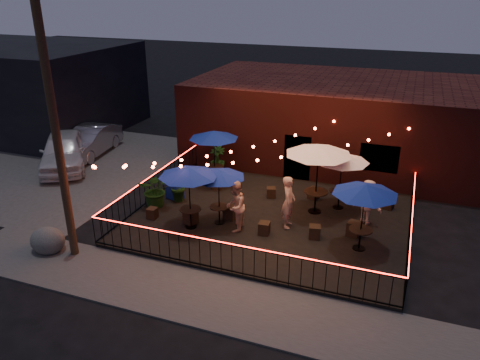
% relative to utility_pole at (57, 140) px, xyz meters
% --- Properties ---
extents(ground, '(110.00, 110.00, 0.00)m').
position_rel_utility_pole_xyz_m(ground, '(5.40, 2.60, -4.00)').
color(ground, black).
rests_on(ground, ground).
extents(patio, '(10.00, 8.00, 0.15)m').
position_rel_utility_pole_xyz_m(patio, '(5.40, 4.60, -3.92)').
color(patio, black).
rests_on(patio, ground).
extents(sidewalk, '(18.00, 2.50, 0.05)m').
position_rel_utility_pole_xyz_m(sidewalk, '(5.40, -0.65, -3.98)').
color(sidewalk, '#45423F').
rests_on(sidewalk, ground).
extents(parking_lot, '(11.00, 12.00, 0.02)m').
position_rel_utility_pole_xyz_m(parking_lot, '(-6.60, 6.60, -3.99)').
color(parking_lot, '#45423F').
rests_on(parking_lot, ground).
extents(brick_building, '(14.00, 8.00, 4.00)m').
position_rel_utility_pole_xyz_m(brick_building, '(6.40, 12.59, -2.00)').
color(brick_building, '#3E1411').
rests_on(brick_building, ground).
extents(background_building, '(12.00, 9.00, 5.00)m').
position_rel_utility_pole_xyz_m(background_building, '(-12.60, 11.60, -1.50)').
color(background_building, black).
rests_on(background_building, ground).
extents(utility_pole, '(0.26, 0.26, 8.00)m').
position_rel_utility_pole_xyz_m(utility_pole, '(0.00, 0.00, 0.00)').
color(utility_pole, '#342815').
rests_on(utility_pole, ground).
extents(fence_front, '(10.00, 0.04, 1.04)m').
position_rel_utility_pole_xyz_m(fence_front, '(5.40, 0.60, -3.34)').
color(fence_front, black).
rests_on(fence_front, patio).
extents(fence_left, '(0.04, 8.00, 1.04)m').
position_rel_utility_pole_xyz_m(fence_left, '(0.40, 4.60, -3.34)').
color(fence_left, black).
rests_on(fence_left, patio).
extents(fence_right, '(0.04, 8.00, 1.04)m').
position_rel_utility_pole_xyz_m(fence_right, '(10.40, 4.60, -3.34)').
color(fence_right, black).
rests_on(fence_right, patio).
extents(festoon_lights, '(10.02, 8.72, 1.32)m').
position_rel_utility_pole_xyz_m(festoon_lights, '(4.39, 4.30, -1.48)').
color(festoon_lights, '#F44224').
rests_on(festoon_lights, ground).
extents(cafe_table_0, '(2.49, 2.49, 2.35)m').
position_rel_utility_pole_xyz_m(cafe_table_0, '(2.91, 2.84, -1.70)').
color(cafe_table_0, black).
rests_on(cafe_table_0, patio).
extents(cafe_table_1, '(2.49, 2.49, 2.38)m').
position_rel_utility_pole_xyz_m(cafe_table_1, '(2.07, 7.01, -1.67)').
color(cafe_table_1, black).
rests_on(cafe_table_1, patio).
extents(cafe_table_2, '(1.96, 1.96, 2.14)m').
position_rel_utility_pole_xyz_m(cafe_table_2, '(3.76, 3.51, -1.90)').
color(cafe_table_2, black).
rests_on(cafe_table_2, patio).
extents(cafe_table_3, '(2.81, 2.81, 2.77)m').
position_rel_utility_pole_xyz_m(cafe_table_3, '(6.88, 5.64, -1.32)').
color(cafe_table_3, black).
rests_on(cafe_table_3, patio).
extents(cafe_table_4, '(2.76, 2.76, 2.35)m').
position_rel_utility_pole_xyz_m(cafe_table_4, '(8.86, 3.45, -1.70)').
color(cafe_table_4, black).
rests_on(cafe_table_4, patio).
extents(cafe_table_5, '(2.35, 2.35, 2.28)m').
position_rel_utility_pole_xyz_m(cafe_table_5, '(7.68, 6.32, -1.77)').
color(cafe_table_5, black).
rests_on(cafe_table_5, patio).
extents(bistro_chair_0, '(0.36, 0.36, 0.42)m').
position_rel_utility_pole_xyz_m(bistro_chair_0, '(1.24, 2.96, -3.64)').
color(bistro_chair_0, black).
rests_on(bistro_chair_0, patio).
extents(bistro_chair_1, '(0.56, 0.56, 0.51)m').
position_rel_utility_pole_xyz_m(bistro_chair_1, '(2.79, 3.08, -3.60)').
color(bistro_chair_1, black).
rests_on(bistro_chair_1, patio).
extents(bistro_chair_2, '(0.44, 0.44, 0.48)m').
position_rel_utility_pole_xyz_m(bistro_chair_2, '(0.96, 6.19, -3.61)').
color(bistro_chair_2, black).
rests_on(bistro_chair_2, patio).
extents(bistro_chair_3, '(0.42, 0.42, 0.44)m').
position_rel_utility_pole_xyz_m(bistro_chair_3, '(2.46, 6.35, -3.63)').
color(bistro_chair_3, black).
rests_on(bistro_chair_3, patio).
extents(bistro_chair_4, '(0.49, 0.49, 0.52)m').
position_rel_utility_pole_xyz_m(bistro_chair_4, '(4.02, 3.97, -3.59)').
color(bistro_chair_4, black).
rests_on(bistro_chair_4, patio).
extents(bistro_chair_5, '(0.42, 0.42, 0.45)m').
position_rel_utility_pole_xyz_m(bistro_chair_5, '(5.58, 3.28, -3.62)').
color(bistro_chair_5, black).
rests_on(bistro_chair_5, patio).
extents(bistro_chair_6, '(0.45, 0.45, 0.42)m').
position_rel_utility_pole_xyz_m(bistro_chair_6, '(4.90, 6.34, -3.64)').
color(bistro_chair_6, black).
rests_on(bistro_chair_6, patio).
extents(bistro_chair_7, '(0.51, 0.51, 0.47)m').
position_rel_utility_pole_xyz_m(bistro_chair_7, '(6.58, 6.84, -3.62)').
color(bistro_chair_7, black).
rests_on(bistro_chair_7, patio).
extents(bistro_chair_8, '(0.46, 0.46, 0.46)m').
position_rel_utility_pole_xyz_m(bistro_chair_8, '(7.31, 3.63, -3.62)').
color(bistro_chair_8, black).
rests_on(bistro_chair_8, patio).
extents(bistro_chair_9, '(0.52, 0.52, 0.52)m').
position_rel_utility_pole_xyz_m(bistro_chair_9, '(8.56, 4.30, -3.59)').
color(bistro_chair_9, black).
rests_on(bistro_chair_9, patio).
extents(bistro_chair_10, '(0.42, 0.42, 0.43)m').
position_rel_utility_pole_xyz_m(bistro_chair_10, '(7.94, 7.10, -3.63)').
color(bistro_chair_10, black).
rests_on(bistro_chair_10, patio).
extents(bistro_chair_11, '(0.45, 0.45, 0.42)m').
position_rel_utility_pole_xyz_m(bistro_chair_11, '(9.56, 6.92, -3.64)').
color(bistro_chair_11, black).
rests_on(bistro_chair_11, patio).
extents(patron_a, '(0.55, 0.76, 1.95)m').
position_rel_utility_pole_xyz_m(patron_a, '(6.20, 4.13, -2.87)').
color(patron_a, tan).
rests_on(patron_a, patio).
extents(patron_b, '(0.80, 0.98, 1.87)m').
position_rel_utility_pole_xyz_m(patron_b, '(4.51, 3.21, -2.91)').
color(patron_b, tan).
rests_on(patron_b, patio).
extents(patron_c, '(1.24, 0.93, 1.71)m').
position_rel_utility_pole_xyz_m(patron_c, '(8.84, 5.36, -3.00)').
color(patron_c, tan).
rests_on(patron_c, patio).
extents(potted_shrub_a, '(1.59, 1.49, 1.42)m').
position_rel_utility_pole_xyz_m(potted_shrub_a, '(0.88, 3.93, -3.14)').
color(potted_shrub_a, '#12380D').
rests_on(potted_shrub_a, patio).
extents(potted_shrub_b, '(0.74, 0.62, 1.27)m').
position_rel_utility_pole_xyz_m(potted_shrub_b, '(1.53, 4.68, -3.21)').
color(potted_shrub_b, '#1B3E13').
rests_on(potted_shrub_b, patio).
extents(potted_shrub_c, '(0.81, 0.81, 1.25)m').
position_rel_utility_pole_xyz_m(potted_shrub_c, '(1.71, 8.16, -3.23)').
color(potted_shrub_c, '#144016').
rests_on(potted_shrub_c, patio).
extents(cooler, '(0.80, 0.67, 0.92)m').
position_rel_utility_pole_xyz_m(cooler, '(1.21, 4.86, -3.39)').
color(cooler, '#15299D').
rests_on(cooler, patio).
extents(boulder, '(1.28, 1.19, 0.81)m').
position_rel_utility_pole_xyz_m(boulder, '(-0.95, -0.14, -3.60)').
color(boulder, '#4C4C47').
rests_on(boulder, ground).
extents(car_white, '(4.48, 5.30, 1.71)m').
position_rel_utility_pole_xyz_m(car_white, '(-5.71, 6.52, -3.14)').
color(car_white, silver).
rests_on(car_white, ground).
extents(car_silver, '(2.13, 4.67, 1.49)m').
position_rel_utility_pole_xyz_m(car_silver, '(-5.66, 8.43, -3.26)').
color(car_silver, '#A6A7AF').
rests_on(car_silver, ground).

